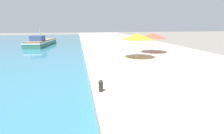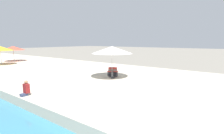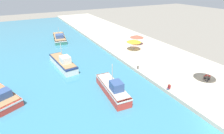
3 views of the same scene
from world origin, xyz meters
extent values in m
cube|color=#BCB29E|center=(8.00, 37.00, 0.31)|extent=(16.00, 90.00, 0.62)
cube|color=#33705B|center=(-7.67, 43.64, 0.56)|extent=(4.50, 10.65, 1.03)
cube|color=silver|center=(-7.67, 43.64, 0.95)|extent=(4.58, 10.76, 0.25)
cube|color=#99754C|center=(-7.67, 43.64, 1.12)|extent=(4.14, 9.80, 0.10)
cube|color=#334C7F|center=(-7.92, 41.85, 1.63)|extent=(2.45, 2.55, 0.93)
cylinder|color=#B7B2A8|center=(-7.67, 43.64, 2.41)|extent=(0.12, 0.12, 2.47)
cylinder|color=#B7B7B7|center=(5.48, 24.88, 1.69)|extent=(0.06, 0.06, 2.14)
cone|color=yellow|center=(5.48, 24.88, 2.91)|extent=(3.38, 3.38, 0.59)
cylinder|color=#B7B7B7|center=(8.58, 28.04, 1.62)|extent=(0.06, 0.06, 2.01)
cone|color=#E04C38|center=(8.58, 28.04, 2.79)|extent=(3.50, 3.50, 0.61)
cylinder|color=#2D2823|center=(0.47, 16.13, 0.84)|extent=(0.24, 0.24, 0.45)
sphere|color=#2D2823|center=(0.47, 16.13, 1.14)|extent=(0.26, 0.26, 0.26)
camera|label=1|loc=(-0.64, 7.33, 4.16)|focal=28.00mm
camera|label=2|loc=(-4.56, -2.05, 3.89)|focal=28.00mm
camera|label=3|loc=(-17.56, -7.27, 15.06)|focal=28.00mm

